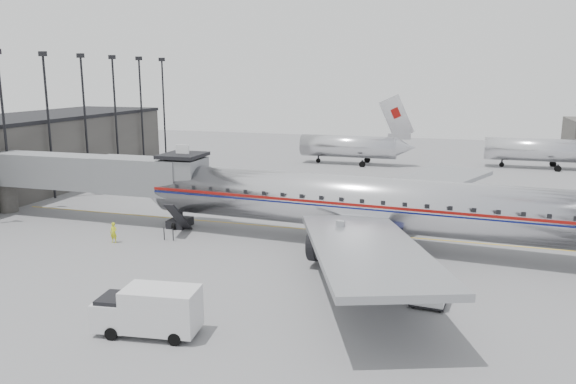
% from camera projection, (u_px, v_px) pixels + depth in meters
% --- Properties ---
extents(ground, '(160.00, 160.00, 0.00)m').
position_uv_depth(ground, '(268.00, 248.00, 42.71)').
color(ground, slate).
rests_on(ground, ground).
extents(terminal, '(12.00, 46.00, 8.00)m').
position_uv_depth(terminal, '(2.00, 158.00, 60.98)').
color(terminal, '#3D3A37').
rests_on(terminal, ground).
extents(apron_line, '(60.00, 0.15, 0.01)m').
position_uv_depth(apron_line, '(324.00, 231.00, 47.47)').
color(apron_line, gold).
rests_on(apron_line, ground).
extents(jet_bridge, '(21.00, 6.20, 7.10)m').
position_uv_depth(jet_bridge, '(104.00, 175.00, 50.06)').
color(jet_bridge, slate).
rests_on(jet_bridge, ground).
extents(floodlight_masts, '(0.90, 42.25, 15.25)m').
position_uv_depth(floodlight_masts, '(67.00, 117.00, 61.03)').
color(floodlight_masts, black).
rests_on(floodlight_masts, ground).
extents(distant_aircraft_near, '(16.39, 3.20, 10.26)m').
position_uv_depth(distant_aircraft_near, '(350.00, 146.00, 81.96)').
color(distant_aircraft_near, silver).
rests_on(distant_aircraft_near, ground).
extents(distant_aircraft_mid, '(16.39, 3.20, 10.26)m').
position_uv_depth(distant_aircraft_mid, '(539.00, 149.00, 78.25)').
color(distant_aircraft_mid, silver).
rests_on(distant_aircraft_mid, ground).
extents(airliner, '(41.76, 38.60, 13.20)m').
position_uv_depth(airliner, '(364.00, 203.00, 42.82)').
color(airliner, silver).
rests_on(airliner, ground).
extents(service_van, '(5.50, 2.65, 2.49)m').
position_uv_depth(service_van, '(149.00, 310.00, 28.33)').
color(service_van, silver).
rests_on(service_van, ground).
extents(baggage_cart_navy, '(2.42, 2.10, 1.61)m').
position_uv_depth(baggage_cart_navy, '(390.00, 245.00, 40.48)').
color(baggage_cart_navy, '#0D0F34').
rests_on(baggage_cart_navy, ground).
extents(baggage_cart_white, '(2.07, 1.66, 1.52)m').
position_uv_depth(baggage_cart_white, '(428.00, 293.00, 31.80)').
color(baggage_cart_white, silver).
rests_on(baggage_cart_white, ground).
extents(ramp_worker, '(0.60, 0.40, 1.63)m').
position_uv_depth(ramp_worker, '(114.00, 233.00, 43.90)').
color(ramp_worker, '#CDD819').
rests_on(ramp_worker, ground).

